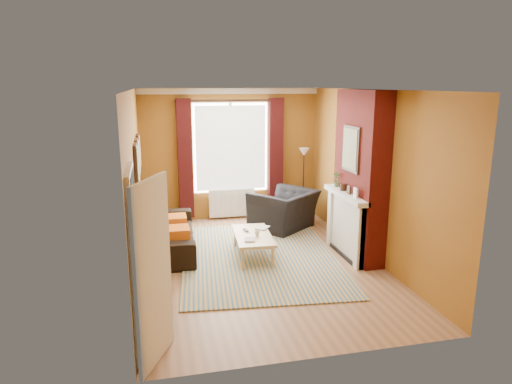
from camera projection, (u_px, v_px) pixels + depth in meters
ground at (259, 263)px, 7.54m from camera, size 5.50×5.50×0.00m
room_walls at (293, 176)px, 7.62m from camera, size 3.82×5.54×2.83m
striped_rug at (259, 257)px, 7.77m from camera, size 2.90×3.79×0.02m
sofa at (169, 232)px, 8.10m from camera, size 0.97×2.26×0.65m
armchair at (284, 210)px, 9.25m from camera, size 1.60×1.57×0.78m
coffee_table at (253, 237)px, 7.73m from camera, size 0.68×1.24×0.40m
wicker_stool at (260, 211)px, 9.89m from camera, size 0.37×0.37×0.41m
floor_lamp at (304, 163)px, 9.87m from camera, size 0.24×0.24×1.54m
book_a at (245, 239)px, 7.44m from camera, size 0.22×0.26×0.02m
book_b at (258, 227)px, 8.09m from camera, size 0.31×0.32×0.02m
mug at (257, 233)px, 7.64m from camera, size 0.10×0.10×0.08m
tv_remote at (246, 230)px, 7.90m from camera, size 0.08×0.18×0.02m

